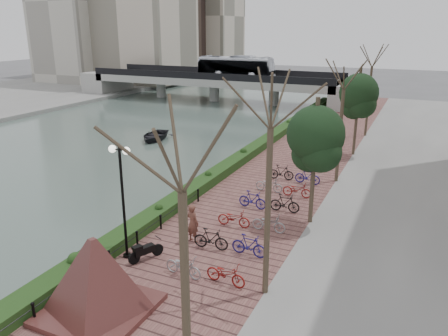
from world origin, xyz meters
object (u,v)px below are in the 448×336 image
Objects in this scene: motorcycle at (146,250)px; pedestrian at (193,223)px; lamppost at (121,178)px; granite_monument at (96,276)px; boat at (155,135)px.

motorcycle is 2.64m from pedestrian.
lamppost is at bearing 67.73° from pedestrian.
lamppost is (-1.51, 3.66, 2.22)m from granite_monument.
granite_monument is 6.21m from pedestrian.
motorcycle is at bearing 7.77° from lamppost.
lamppost is 23.37m from boat.
lamppost reaches higher than pedestrian.
pedestrian is 22.11m from boat.
motorcycle is (0.93, 0.13, -3.23)m from lamppost.
boat is (-11.64, 19.92, -3.74)m from lamppost.
granite_monument is 1.02× the size of lamppost.
pedestrian reaches higher than motorcycle.
lamppost is 1.24× the size of boat.
motorcycle is at bearing -67.40° from boat.
granite_monument reaches higher than boat.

